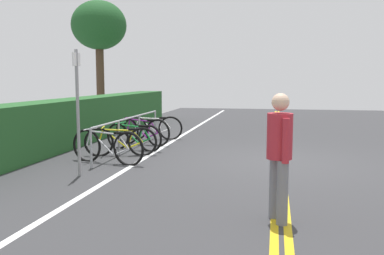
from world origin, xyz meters
TOP-DOWN VIEW (x-y plane):
  - ground_plane at (0.00, 0.00)m, footprint 32.89×11.86m
  - centre_line_yellow_inner at (0.00, -0.08)m, footprint 29.60×0.10m
  - centre_line_yellow_outer at (0.00, 0.08)m, footprint 29.60×0.10m
  - bike_lane_stripe_white at (0.00, 3.02)m, footprint 29.60×0.12m
  - bike_rack at (0.87, 3.74)m, footprint 4.71×0.05m
  - bicycle_0 at (-0.89, 3.64)m, footprint 0.56×1.80m
  - bicycle_1 at (0.02, 3.67)m, footprint 0.58×1.68m
  - bicycle_2 at (0.88, 3.65)m, footprint 0.60×1.65m
  - bicycle_3 at (1.77, 3.70)m, footprint 0.58×1.72m
  - bicycle_4 at (2.76, 3.69)m, footprint 0.53×1.75m
  - pedestrian at (-3.98, 0.04)m, footprint 0.46×0.32m
  - sign_post_near at (-2.11, 3.68)m, footprint 0.36×0.07m
  - hedge_backdrop at (2.37, 5.66)m, footprint 13.66×0.98m
  - tree_mid at (7.67, 7.46)m, footprint 2.30×2.30m

SIDE VIEW (x-z plane):
  - ground_plane at x=0.00m, z-range -0.05..0.00m
  - centre_line_yellow_inner at x=0.00m, z-range 0.00..0.00m
  - centre_line_yellow_outer at x=0.00m, z-range 0.00..0.00m
  - bike_lane_stripe_white at x=0.00m, z-range 0.00..0.00m
  - bicycle_2 at x=0.88m, z-range -0.02..0.69m
  - bicycle_1 at x=0.02m, z-range -0.02..0.70m
  - bicycle_4 at x=2.76m, z-range -0.02..0.72m
  - bicycle_0 at x=-0.89m, z-range -0.02..0.74m
  - bicycle_3 at x=1.77m, z-range -0.02..0.76m
  - bike_rack at x=0.87m, z-range 0.20..1.05m
  - hedge_backdrop at x=2.37m, z-range 0.00..1.26m
  - pedestrian at x=-3.98m, z-range 0.12..1.76m
  - sign_post_near at x=-2.11m, z-range 0.23..2.58m
  - tree_mid at x=7.67m, z-range 1.44..6.52m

